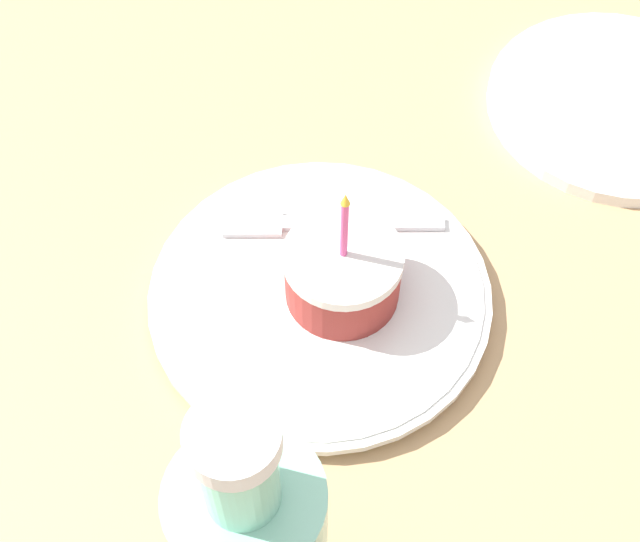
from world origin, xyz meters
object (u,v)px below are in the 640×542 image
at_px(fork, 317,224).
at_px(plate, 320,295).
at_px(cake_slice, 343,273).
at_px(side_plate, 618,103).

bearing_deg(fork, plate, -100.94).
distance_m(cake_slice, fork, 0.07).
bearing_deg(plate, side_plate, 24.62).
relative_size(plate, side_plate, 1.11).
bearing_deg(plate, cake_slice, -21.51).
bearing_deg(side_plate, fork, -164.74).
height_order(cake_slice, fork, cake_slice).
height_order(cake_slice, side_plate, cake_slice).
distance_m(fork, side_plate, 0.30).
bearing_deg(side_plate, plate, -155.38).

